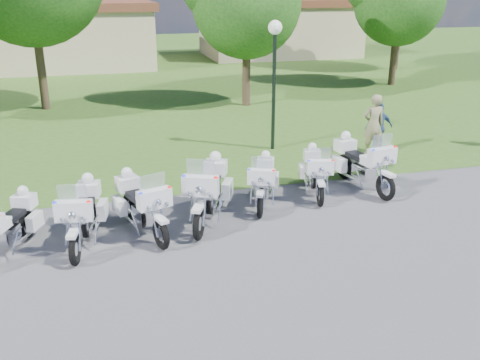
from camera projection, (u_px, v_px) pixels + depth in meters
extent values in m
plane|color=#4F4F53|center=(245.00, 241.00, 11.37)|extent=(100.00, 100.00, 0.00)
cube|color=#31571B|center=(137.00, 66.00, 35.86)|extent=(100.00, 48.00, 0.01)
torus|color=black|center=(27.00, 224.00, 11.50)|extent=(0.34, 0.60, 0.60)
cube|color=silver|center=(8.00, 235.00, 10.77)|extent=(0.47, 0.58, 0.30)
cube|color=silver|center=(0.00, 225.00, 10.46)|extent=(0.44, 0.54, 0.20)
cube|color=black|center=(13.00, 216.00, 10.91)|extent=(0.49, 0.63, 0.11)
cube|color=silver|center=(35.00, 221.00, 11.28)|extent=(0.33, 0.49, 0.32)
cube|color=silver|center=(11.00, 220.00, 11.35)|extent=(0.33, 0.49, 0.32)
cube|color=silver|center=(24.00, 201.00, 11.34)|extent=(0.53, 0.50, 0.29)
sphere|color=silver|center=(23.00, 191.00, 11.26)|extent=(0.23, 0.23, 0.23)
torus|color=black|center=(75.00, 249.00, 10.34)|extent=(0.25, 0.68, 0.66)
torus|color=black|center=(91.00, 214.00, 11.92)|extent=(0.25, 0.68, 0.66)
cube|color=silver|center=(73.00, 233.00, 10.21)|extent=(0.26, 0.46, 0.07)
cube|color=silver|center=(74.00, 211.00, 10.31)|extent=(0.74, 0.36, 0.40)
cube|color=silver|center=(72.00, 193.00, 10.25)|extent=(0.57, 0.22, 0.37)
sphere|color=red|center=(89.00, 202.00, 10.21)|extent=(0.09, 0.09, 0.09)
sphere|color=#1426E5|center=(55.00, 203.00, 10.17)|extent=(0.09, 0.09, 0.09)
cube|color=silver|center=(83.00, 225.00, 11.11)|extent=(0.43, 0.61, 0.34)
cube|color=silver|center=(79.00, 214.00, 10.77)|extent=(0.41, 0.56, 0.22)
cube|color=black|center=(84.00, 205.00, 11.27)|extent=(0.44, 0.66, 0.12)
cube|color=silver|center=(103.00, 209.00, 11.74)|extent=(0.27, 0.54, 0.36)
cube|color=silver|center=(75.00, 210.00, 11.70)|extent=(0.27, 0.54, 0.36)
cube|color=silver|center=(89.00, 189.00, 11.75)|extent=(0.54, 0.48, 0.32)
sphere|color=silver|center=(88.00, 178.00, 11.66)|extent=(0.26, 0.26, 0.26)
torus|color=black|center=(161.00, 234.00, 10.96)|extent=(0.33, 0.67, 0.66)
torus|color=black|center=(130.00, 207.00, 12.28)|extent=(0.33, 0.67, 0.66)
cube|color=silver|center=(161.00, 219.00, 10.83)|extent=(0.30, 0.47, 0.07)
cube|color=silver|center=(154.00, 199.00, 10.90)|extent=(0.75, 0.44, 0.39)
cube|color=silver|center=(152.00, 182.00, 10.82)|extent=(0.56, 0.28, 0.37)
sphere|color=red|center=(169.00, 188.00, 10.95)|extent=(0.09, 0.09, 0.09)
sphere|color=#1426E5|center=(141.00, 194.00, 10.62)|extent=(0.09, 0.09, 0.09)
cube|color=silver|center=(144.00, 215.00, 11.60)|extent=(0.49, 0.63, 0.34)
cube|color=silver|center=(147.00, 204.00, 11.29)|extent=(0.46, 0.59, 0.22)
cube|color=black|center=(138.00, 197.00, 11.72)|extent=(0.51, 0.69, 0.12)
cube|color=silver|center=(144.00, 200.00, 12.26)|extent=(0.33, 0.54, 0.36)
cube|color=silver|center=(119.00, 205.00, 11.96)|extent=(0.33, 0.54, 0.36)
cube|color=silver|center=(128.00, 183.00, 12.11)|extent=(0.57, 0.52, 0.32)
sphere|color=silver|center=(127.00, 173.00, 12.02)|extent=(0.26, 0.26, 0.26)
torus|color=black|center=(199.00, 224.00, 11.37)|extent=(0.42, 0.72, 0.72)
torus|color=black|center=(216.00, 193.00, 13.07)|extent=(0.42, 0.72, 0.72)
cube|color=silver|center=(198.00, 208.00, 11.22)|extent=(0.37, 0.51, 0.08)
cube|color=silver|center=(200.00, 186.00, 11.34)|extent=(0.81, 0.55, 0.43)
cube|color=silver|center=(201.00, 168.00, 11.27)|extent=(0.60, 0.36, 0.40)
sphere|color=red|center=(216.00, 179.00, 11.16)|extent=(0.10, 0.10, 0.10)
sphere|color=#1426E5|center=(184.00, 177.00, 11.25)|extent=(0.10, 0.10, 0.10)
cube|color=silver|center=(208.00, 202.00, 12.20)|extent=(0.58, 0.70, 0.37)
cube|color=silver|center=(205.00, 190.00, 11.83)|extent=(0.54, 0.65, 0.24)
cube|color=black|center=(211.00, 182.00, 12.37)|extent=(0.60, 0.76, 0.13)
cube|color=silver|center=(227.00, 189.00, 12.81)|extent=(0.40, 0.59, 0.39)
cube|color=silver|center=(201.00, 187.00, 12.90)|extent=(0.40, 0.59, 0.39)
cube|color=silver|center=(216.00, 168.00, 12.88)|extent=(0.65, 0.60, 0.34)
sphere|color=silver|center=(215.00, 157.00, 12.79)|extent=(0.28, 0.28, 0.28)
torus|color=black|center=(260.00, 206.00, 12.45)|extent=(0.33, 0.60, 0.60)
torus|color=black|center=(265.00, 183.00, 13.87)|extent=(0.33, 0.60, 0.60)
cube|color=silver|center=(260.00, 194.00, 12.32)|extent=(0.30, 0.43, 0.06)
cube|color=silver|center=(261.00, 177.00, 12.42)|extent=(0.68, 0.44, 0.36)
cube|color=silver|center=(262.00, 163.00, 12.36)|extent=(0.51, 0.29, 0.34)
sphere|color=red|center=(274.00, 171.00, 12.28)|extent=(0.08, 0.08, 0.08)
sphere|color=#1426E5|center=(249.00, 170.00, 12.34)|extent=(0.08, 0.08, 0.08)
cube|color=silver|center=(263.00, 190.00, 13.14)|extent=(0.47, 0.58, 0.30)
cube|color=silver|center=(262.00, 181.00, 12.83)|extent=(0.44, 0.54, 0.20)
cube|color=black|center=(264.00, 175.00, 13.29)|extent=(0.49, 0.63, 0.11)
cube|color=silver|center=(275.00, 180.00, 13.66)|extent=(0.32, 0.49, 0.32)
cube|color=silver|center=(254.00, 179.00, 13.72)|extent=(0.32, 0.49, 0.32)
cube|color=silver|center=(266.00, 163.00, 13.71)|extent=(0.53, 0.49, 0.29)
sphere|color=silver|center=(266.00, 155.00, 13.63)|extent=(0.23, 0.23, 0.23)
torus|color=black|center=(320.00, 195.00, 13.09)|extent=(0.26, 0.61, 0.60)
torus|color=black|center=(311.00, 174.00, 14.53)|extent=(0.26, 0.61, 0.60)
cube|color=silver|center=(321.00, 183.00, 12.97)|extent=(0.25, 0.42, 0.06)
cube|color=silver|center=(320.00, 167.00, 13.06)|extent=(0.68, 0.36, 0.36)
cube|color=silver|center=(321.00, 154.00, 13.01)|extent=(0.52, 0.23, 0.34)
sphere|color=red|center=(333.00, 161.00, 12.96)|extent=(0.08, 0.08, 0.08)
sphere|color=#1426E5|center=(309.00, 161.00, 12.95)|extent=(0.08, 0.08, 0.08)
cube|color=silver|center=(316.00, 180.00, 13.79)|extent=(0.42, 0.56, 0.31)
cube|color=silver|center=(318.00, 171.00, 13.48)|extent=(0.39, 0.52, 0.20)
cube|color=black|center=(315.00, 166.00, 13.94)|extent=(0.43, 0.61, 0.11)
cube|color=silver|center=(322.00, 170.00, 14.35)|extent=(0.27, 0.49, 0.32)
cube|color=silver|center=(302.00, 170.00, 14.34)|extent=(0.27, 0.49, 0.32)
cube|color=silver|center=(312.00, 155.00, 14.37)|extent=(0.51, 0.45, 0.29)
sphere|color=silver|center=(312.00, 147.00, 14.29)|extent=(0.23, 0.23, 0.23)
torus|color=black|center=(385.00, 187.00, 13.45)|extent=(0.25, 0.71, 0.70)
torus|color=black|center=(344.00, 167.00, 14.97)|extent=(0.25, 0.71, 0.70)
cube|color=silver|center=(387.00, 174.00, 13.30)|extent=(0.26, 0.49, 0.07)
cube|color=silver|center=(382.00, 156.00, 13.39)|extent=(0.78, 0.37, 0.42)
cube|color=silver|center=(382.00, 141.00, 13.32)|extent=(0.60, 0.22, 0.39)
sphere|color=red|center=(395.00, 148.00, 13.40)|extent=(0.09, 0.09, 0.09)
sphere|color=#1426E5|center=(373.00, 151.00, 13.14)|extent=(0.09, 0.09, 0.09)
cube|color=silver|center=(364.00, 172.00, 14.18)|extent=(0.45, 0.64, 0.36)
cube|color=silver|center=(371.00, 161.00, 13.84)|extent=(0.42, 0.59, 0.23)
cube|color=black|center=(358.00, 156.00, 14.33)|extent=(0.46, 0.70, 0.13)
cube|color=silver|center=(357.00, 161.00, 14.89)|extent=(0.28, 0.57, 0.38)
cube|color=silver|center=(339.00, 164.00, 14.65)|extent=(0.28, 0.57, 0.38)
cube|color=silver|center=(345.00, 145.00, 14.78)|extent=(0.57, 0.50, 0.33)
sphere|color=silver|center=(346.00, 136.00, 14.69)|extent=(0.27, 0.27, 0.27)
cylinder|color=black|center=(274.00, 93.00, 17.13)|extent=(0.12, 0.12, 3.75)
sphere|color=white|center=(275.00, 27.00, 16.43)|extent=(0.44, 0.44, 0.44)
cylinder|color=#38281C|center=(40.00, 61.00, 22.76)|extent=(0.36, 0.36, 4.15)
cylinder|color=#38281C|center=(246.00, 69.00, 23.67)|extent=(0.36, 0.36, 3.22)
sphere|color=#174814|center=(247.00, 3.00, 22.71)|extent=(4.69, 4.69, 4.69)
cylinder|color=#38281C|center=(394.00, 55.00, 28.59)|extent=(0.36, 0.36, 3.22)
sphere|color=#174814|center=(399.00, 0.00, 27.63)|extent=(4.68, 4.68, 4.68)
cylinder|color=#38281C|center=(398.00, 39.00, 33.71)|extent=(0.36, 0.36, 3.86)
cube|color=#C6AE8F|center=(41.00, 39.00, 34.69)|extent=(14.00, 8.00, 3.60)
cube|color=brown|center=(37.00, 6.00, 33.98)|extent=(14.56, 8.32, 0.50)
cube|color=#C6AE8F|center=(279.00, 31.00, 40.63)|extent=(11.00, 7.00, 3.60)
cube|color=brown|center=(279.00, 3.00, 39.93)|extent=(11.44, 7.28, 0.50)
imported|color=gray|center=(373.00, 125.00, 16.88)|extent=(0.72, 0.48, 1.94)
imported|color=#365582|center=(379.00, 128.00, 17.19)|extent=(0.95, 0.41, 1.62)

